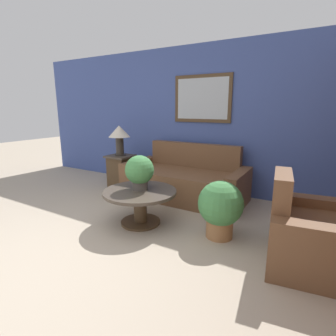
% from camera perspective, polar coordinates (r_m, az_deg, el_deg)
% --- Properties ---
extents(ground_plane, '(20.00, 20.00, 0.00)m').
position_cam_1_polar(ground_plane, '(2.98, -23.42, -18.96)').
color(ground_plane, tan).
extents(wall_back, '(7.45, 0.09, 2.60)m').
position_cam_1_polar(wall_back, '(4.95, 5.07, 10.52)').
color(wall_back, '#42569E').
rests_on(wall_back, ground_plane).
extents(couch_main, '(2.05, 0.95, 0.91)m').
position_cam_1_polar(couch_main, '(4.50, 3.71, -2.82)').
color(couch_main, brown).
rests_on(couch_main, ground_plane).
extents(armchair, '(0.99, 1.07, 0.91)m').
position_cam_1_polar(armchair, '(3.00, 29.12, -12.89)').
color(armchair, brown).
rests_on(armchair, ground_plane).
extents(coffee_table, '(0.97, 0.97, 0.46)m').
position_cam_1_polar(coffee_table, '(3.51, -6.10, -6.83)').
color(coffee_table, '#4C3823').
rests_on(coffee_table, ground_plane).
extents(side_table, '(0.45, 0.45, 0.64)m').
position_cam_1_polar(side_table, '(5.11, -10.22, -0.72)').
color(side_table, '#4C3823').
rests_on(side_table, ground_plane).
extents(table_lamp, '(0.40, 0.40, 0.56)m').
position_cam_1_polar(table_lamp, '(4.99, -10.55, 7.23)').
color(table_lamp, '#2D2823').
rests_on(table_lamp, side_table).
extents(potted_plant_on_table, '(0.38, 0.38, 0.46)m').
position_cam_1_polar(potted_plant_on_table, '(3.45, -6.22, -0.69)').
color(potted_plant_on_table, '#4C4742').
rests_on(potted_plant_on_table, coffee_table).
extents(potted_plant_floor, '(0.54, 0.54, 0.69)m').
position_cam_1_polar(potted_plant_floor, '(3.18, 11.34, -8.25)').
color(potted_plant_floor, '#9E6B42').
rests_on(potted_plant_floor, ground_plane).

